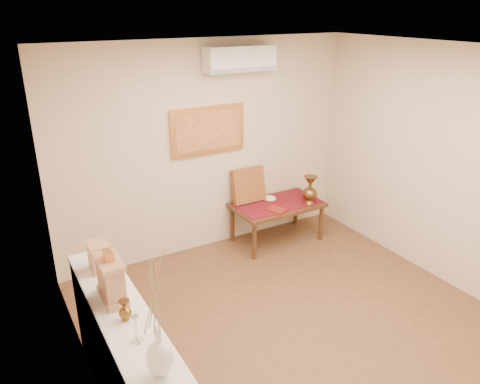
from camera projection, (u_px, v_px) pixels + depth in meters
floor at (312, 336)px, 4.63m from camera, size 4.50×4.50×0.00m
ceiling at (331, 54)px, 3.62m from camera, size 4.50×4.50×0.00m
wall_back at (207, 149)px, 5.93m from camera, size 4.00×0.02×2.70m
wall_left at (91, 273)px, 3.20m from camera, size 0.02×4.50×2.70m
wall_right at (466, 174)px, 5.05m from camera, size 0.02×4.50×2.70m
white_vase at (156, 313)px, 2.66m from camera, size 0.17×0.17×0.89m
candlestick at (136, 329)px, 3.06m from camera, size 0.09×0.09×0.20m
brass_urn_small at (125, 308)px, 3.27m from camera, size 0.09×0.09×0.21m
table_cloth at (277, 203)px, 6.32m from camera, size 1.14×0.59×0.01m
brass_urn_tall at (310, 187)px, 6.24m from camera, size 0.20×0.20×0.46m
plate at (270, 198)px, 6.46m from camera, size 0.18×0.18×0.01m
menu at (276, 209)px, 6.11m from camera, size 0.26×0.30×0.01m
cushion at (248, 185)px, 6.29m from camera, size 0.47×0.19×0.48m
display_ledge at (127, 363)px, 3.60m from camera, size 0.37×2.02×0.98m
mantel_clock at (111, 279)px, 3.48m from camera, size 0.17×0.36×0.41m
wooden_chest at (99, 256)px, 3.90m from camera, size 0.16×0.21×0.24m
low_table at (277, 208)px, 6.35m from camera, size 1.20×0.70×0.55m
painting at (208, 130)px, 5.82m from camera, size 1.00×0.06×0.60m
ac_unit at (240, 59)px, 5.60m from camera, size 0.90×0.25×0.30m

